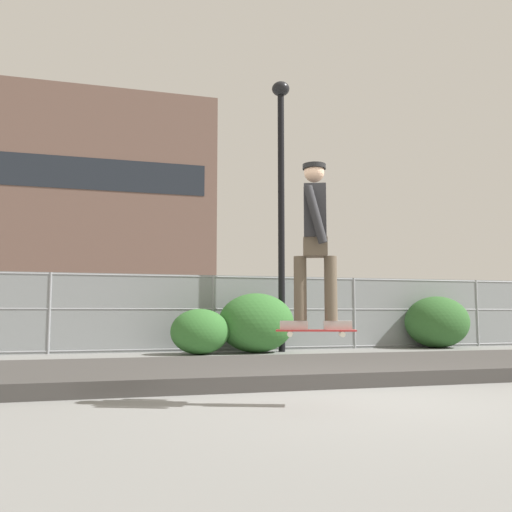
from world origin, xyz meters
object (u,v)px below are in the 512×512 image
(parked_car_near, at_px, (40,316))
(shrub_center, at_px, (256,323))
(shrub_right, at_px, (437,322))
(shrub_left, at_px, (200,332))
(skater, at_px, (315,234))
(street_lamp, at_px, (281,180))
(skateboard, at_px, (316,331))

(parked_car_near, height_order, shrub_center, parked_car_near)
(parked_car_near, bearing_deg, shrub_right, -19.98)
(parked_car_near, bearing_deg, shrub_left, -49.40)
(skater, height_order, shrub_center, skater)
(street_lamp, bearing_deg, skateboard, -105.87)
(skater, xyz_separation_m, street_lamp, (2.15, 7.58, 2.44))
(shrub_center, bearing_deg, skater, -101.20)
(skateboard, bearing_deg, shrub_center, 78.80)
(shrub_right, bearing_deg, street_lamp, -176.56)
(skateboard, bearing_deg, skater, 90.00)
(skateboard, height_order, shrub_center, shrub_center)
(shrub_right, bearing_deg, shrub_center, -174.97)
(parked_car_near, distance_m, shrub_right, 10.92)
(shrub_center, bearing_deg, street_lamp, 15.02)
(skater, relative_size, shrub_right, 0.97)
(shrub_left, bearing_deg, street_lamp, 10.67)
(parked_car_near, bearing_deg, shrub_center, -39.22)
(skateboard, distance_m, street_lamp, 8.59)
(street_lamp, distance_m, shrub_right, 5.66)
(parked_car_near, bearing_deg, street_lamp, -34.51)
(skater, height_order, parked_car_near, skater)
(street_lamp, distance_m, shrub_center, 3.56)
(parked_car_near, relative_size, shrub_right, 2.55)
(street_lamp, xyz_separation_m, shrub_left, (-2.06, -0.39, -3.67))
(skater, bearing_deg, parked_car_near, 107.56)
(shrub_right, bearing_deg, skater, -130.08)
(shrub_left, height_order, shrub_center, shrub_center)
(skater, relative_size, shrub_left, 1.31)
(street_lamp, relative_size, shrub_right, 3.79)
(skater, height_order, shrub_left, skater)
(skater, distance_m, shrub_center, 7.61)
(street_lamp, bearing_deg, parked_car_near, 145.49)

